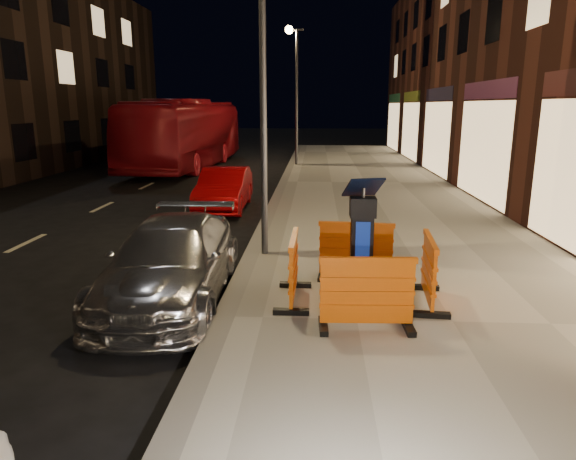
# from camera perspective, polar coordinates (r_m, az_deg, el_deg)

# --- Properties ---
(ground_plane) EXTENTS (120.00, 120.00, 0.00)m
(ground_plane) POSITION_cam_1_polar(r_m,az_deg,el_deg) (7.03, -7.11, -10.62)
(ground_plane) COLOR black
(ground_plane) RESTS_ON ground
(sidewalk) EXTENTS (6.00, 60.00, 0.15)m
(sidewalk) POSITION_cam_1_polar(r_m,az_deg,el_deg) (7.12, 17.79, -10.21)
(sidewalk) COLOR #99968B
(sidewalk) RESTS_ON ground
(kerb) EXTENTS (0.30, 60.00, 0.15)m
(kerb) POSITION_cam_1_polar(r_m,az_deg,el_deg) (7.00, -7.13, -10.06)
(kerb) COLOR slate
(kerb) RESTS_ON ground
(parking_kiosk) EXTENTS (0.56, 0.56, 1.68)m
(parking_kiosk) POSITION_cam_1_polar(r_m,az_deg,el_deg) (7.23, 8.17, -1.59)
(parking_kiosk) COLOR black
(parking_kiosk) RESTS_ON sidewalk
(barrier_front) EXTENTS (1.22, 0.54, 0.94)m
(barrier_front) POSITION_cam_1_polar(r_m,az_deg,el_deg) (6.44, 8.77, -7.02)
(barrier_front) COLOR #DF5A08
(barrier_front) RESTS_ON sidewalk
(barrier_back) EXTENTS (1.25, 0.62, 0.94)m
(barrier_back) POSITION_cam_1_polar(r_m,az_deg,el_deg) (8.24, 7.54, -2.35)
(barrier_back) COLOR #DF5A08
(barrier_back) RESTS_ON sidewalk
(barrier_kerbside) EXTENTS (0.51, 1.21, 0.94)m
(barrier_kerbside) POSITION_cam_1_polar(r_m,az_deg,el_deg) (7.31, 0.62, -4.31)
(barrier_kerbside) COLOR #DF5A08
(barrier_kerbside) RESTS_ON sidewalk
(barrier_bldgside) EXTENTS (0.60, 1.24, 0.94)m
(barrier_bldgside) POSITION_cam_1_polar(r_m,az_deg,el_deg) (7.48, 15.37, -4.41)
(barrier_bldgside) COLOR #DF5A08
(barrier_bldgside) RESTS_ON sidewalk
(car_silver) EXTENTS (1.78, 4.14, 1.19)m
(car_silver) POSITION_cam_1_polar(r_m,az_deg,el_deg) (8.11, -12.62, -7.46)
(car_silver) COLOR #A6A6AA
(car_silver) RESTS_ON ground
(car_red) EXTENTS (1.30, 3.56, 1.17)m
(car_red) POSITION_cam_1_polar(r_m,az_deg,el_deg) (14.72, -7.02, 2.32)
(car_red) COLOR #A8070C
(car_red) RESTS_ON ground
(bus_doubledecker) EXTENTS (3.18, 11.39, 3.14)m
(bus_doubledecker) POSITION_cam_1_polar(r_m,az_deg,el_deg) (24.90, -11.02, 6.82)
(bus_doubledecker) COLOR maroon
(bus_doubledecker) RESTS_ON ground
(street_lamp_mid) EXTENTS (0.12, 0.12, 6.00)m
(street_lamp_mid) POSITION_cam_1_polar(r_m,az_deg,el_deg) (9.35, -2.79, 15.34)
(street_lamp_mid) COLOR #3F3F44
(street_lamp_mid) RESTS_ON sidewalk
(street_lamp_far) EXTENTS (0.12, 0.12, 6.00)m
(street_lamp_far) POSITION_cam_1_polar(r_m,az_deg,el_deg) (24.31, 0.96, 14.35)
(street_lamp_far) COLOR #3F3F44
(street_lamp_far) RESTS_ON sidewalk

